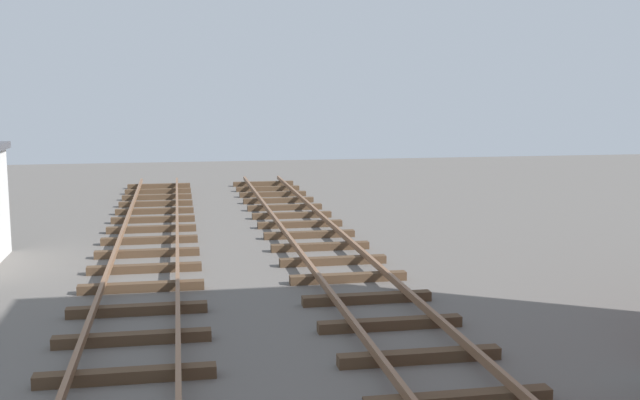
# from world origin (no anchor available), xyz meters

# --- Properties ---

